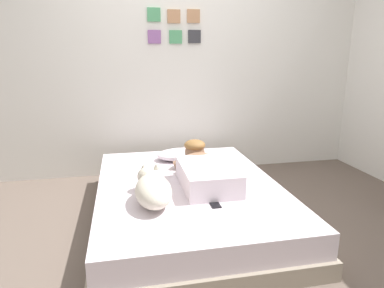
# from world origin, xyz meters

# --- Properties ---
(ground_plane) EXTENTS (12.76, 12.76, 0.00)m
(ground_plane) POSITION_xyz_m (0.00, 0.00, 0.00)
(ground_plane) COLOR #66564C
(back_wall) EXTENTS (4.38, 0.12, 2.50)m
(back_wall) POSITION_xyz_m (-0.00, 1.42, 1.25)
(back_wall) COLOR silver
(back_wall) RESTS_ON ground
(bed) EXTENTS (1.52, 2.08, 0.32)m
(bed) POSITION_xyz_m (-0.10, 0.13, 0.16)
(bed) COLOR gray
(bed) RESTS_ON ground
(pillow) EXTENTS (0.52, 0.32, 0.11)m
(pillow) POSITION_xyz_m (-0.03, 0.78, 0.37)
(pillow) COLOR silver
(pillow) RESTS_ON bed
(person_lying) EXTENTS (0.43, 0.92, 0.27)m
(person_lying) POSITION_xyz_m (0.05, 0.15, 0.42)
(person_lying) COLOR silver
(person_lying) RESTS_ON bed
(dog) EXTENTS (0.26, 0.57, 0.21)m
(dog) POSITION_xyz_m (-0.42, -0.20, 0.42)
(dog) COLOR beige
(dog) RESTS_ON bed
(coffee_cup) EXTENTS (0.12, 0.09, 0.07)m
(coffee_cup) POSITION_xyz_m (0.15, 0.61, 0.35)
(coffee_cup) COLOR teal
(coffee_cup) RESTS_ON bed
(cell_phone) EXTENTS (0.07, 0.14, 0.01)m
(cell_phone) POSITION_xyz_m (0.01, -0.33, 0.32)
(cell_phone) COLOR black
(cell_phone) RESTS_ON bed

